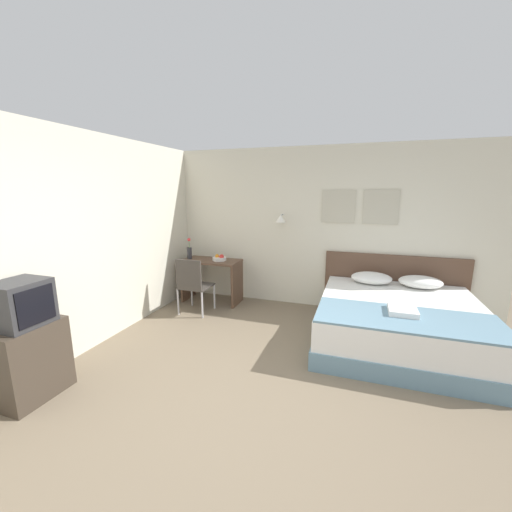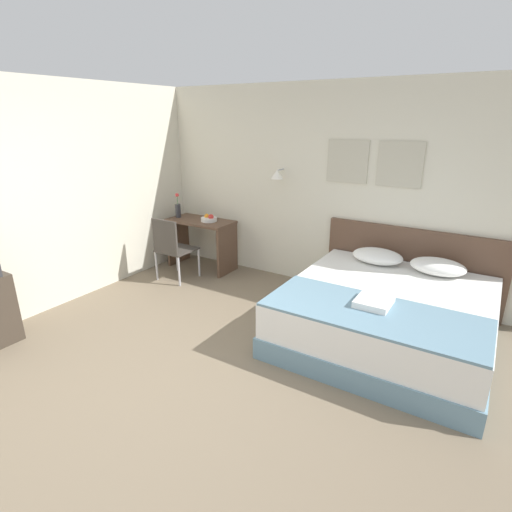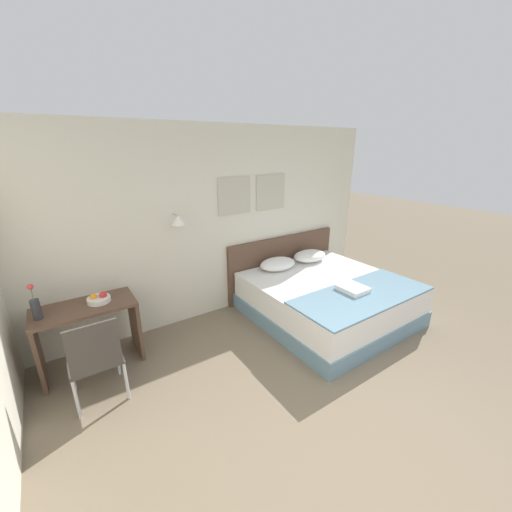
{
  "view_description": "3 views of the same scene",
  "coord_description": "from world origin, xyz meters",
  "px_view_note": "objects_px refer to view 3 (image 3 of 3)",
  "views": [
    {
      "loc": [
        0.71,
        -2.25,
        1.95
      ],
      "look_at": [
        -0.73,
        2.04,
        1.0
      ],
      "focal_mm": 22.0,
      "sensor_mm": 36.0,
      "label": 1
    },
    {
      "loc": [
        2.05,
        -1.93,
        2.22
      ],
      "look_at": [
        -0.2,
        1.68,
        0.73
      ],
      "focal_mm": 28.0,
      "sensor_mm": 36.0,
      "label": 2
    },
    {
      "loc": [
        -1.88,
        -0.9,
        2.37
      ],
      "look_at": [
        0.16,
        2.13,
        1.08
      ],
      "focal_mm": 22.0,
      "sensor_mm": 36.0,
      "label": 3
    }
  ],
  "objects_px": {
    "bed": "(327,299)",
    "pillow_left": "(278,264)",
    "throw_blanket": "(363,295)",
    "desk_chair": "(95,356)",
    "folded_towel_near_foot": "(353,288)",
    "desk": "(88,326)",
    "headboard": "(283,264)",
    "pillow_right": "(310,256)",
    "flower_vase": "(36,307)",
    "fruit_bowl": "(99,299)"
  },
  "relations": [
    {
      "from": "bed",
      "to": "headboard",
      "type": "relative_size",
      "value": 0.96
    },
    {
      "from": "throw_blanket",
      "to": "desk",
      "type": "bearing_deg",
      "value": 156.87
    },
    {
      "from": "bed",
      "to": "throw_blanket",
      "type": "xyz_separation_m",
      "value": [
        -0.0,
        -0.58,
        0.3
      ]
    },
    {
      "from": "throw_blanket",
      "to": "fruit_bowl",
      "type": "xyz_separation_m",
      "value": [
        -2.83,
        1.28,
        0.21
      ]
    },
    {
      "from": "headboard",
      "to": "folded_towel_near_foot",
      "type": "xyz_separation_m",
      "value": [
        -0.03,
        -1.48,
        0.14
      ]
    },
    {
      "from": "folded_towel_near_foot",
      "to": "desk_chair",
      "type": "bearing_deg",
      "value": 170.53
    },
    {
      "from": "pillow_left",
      "to": "throw_blanket",
      "type": "bearing_deg",
      "value": -75.92
    },
    {
      "from": "bed",
      "to": "flower_vase",
      "type": "distance_m",
      "value": 3.5
    },
    {
      "from": "headboard",
      "to": "throw_blanket",
      "type": "bearing_deg",
      "value": -90.0
    },
    {
      "from": "pillow_left",
      "to": "throw_blanket",
      "type": "relative_size",
      "value": 0.31
    },
    {
      "from": "bed",
      "to": "desk_chair",
      "type": "relative_size",
      "value": 2.2
    },
    {
      "from": "bed",
      "to": "fruit_bowl",
      "type": "xyz_separation_m",
      "value": [
        -2.83,
        0.7,
        0.51
      ]
    },
    {
      "from": "pillow_right",
      "to": "flower_vase",
      "type": "relative_size",
      "value": 1.57
    },
    {
      "from": "headboard",
      "to": "flower_vase",
      "type": "xyz_separation_m",
      "value": [
        -3.39,
        -0.38,
        0.4
      ]
    },
    {
      "from": "folded_towel_near_foot",
      "to": "flower_vase",
      "type": "distance_m",
      "value": 3.54
    },
    {
      "from": "pillow_right",
      "to": "desk",
      "type": "bearing_deg",
      "value": -179.05
    },
    {
      "from": "headboard",
      "to": "desk",
      "type": "relative_size",
      "value": 2.08
    },
    {
      "from": "pillow_left",
      "to": "pillow_right",
      "type": "bearing_deg",
      "value": 0.0
    },
    {
      "from": "pillow_left",
      "to": "pillow_right",
      "type": "height_order",
      "value": "same"
    },
    {
      "from": "pillow_right",
      "to": "desk_chair",
      "type": "xyz_separation_m",
      "value": [
        -3.34,
        -0.69,
        -0.13
      ]
    },
    {
      "from": "flower_vase",
      "to": "fruit_bowl",
      "type": "bearing_deg",
      "value": 5.44
    },
    {
      "from": "bed",
      "to": "desk_chair",
      "type": "distance_m",
      "value": 3.01
    },
    {
      "from": "desk",
      "to": "bed",
      "type": "bearing_deg",
      "value": -13.07
    },
    {
      "from": "throw_blanket",
      "to": "headboard",
      "type": "bearing_deg",
      "value": 90.0
    },
    {
      "from": "headboard",
      "to": "folded_towel_near_foot",
      "type": "height_order",
      "value": "headboard"
    },
    {
      "from": "desk",
      "to": "flower_vase",
      "type": "relative_size",
      "value": 2.68
    },
    {
      "from": "pillow_right",
      "to": "desk_chair",
      "type": "height_order",
      "value": "desk_chair"
    },
    {
      "from": "bed",
      "to": "headboard",
      "type": "height_order",
      "value": "headboard"
    },
    {
      "from": "headboard",
      "to": "flower_vase",
      "type": "relative_size",
      "value": 5.59
    },
    {
      "from": "throw_blanket",
      "to": "desk",
      "type": "height_order",
      "value": "desk"
    },
    {
      "from": "fruit_bowl",
      "to": "flower_vase",
      "type": "xyz_separation_m",
      "value": [
        -0.56,
        -0.05,
        0.09
      ]
    },
    {
      "from": "pillow_right",
      "to": "desk",
      "type": "height_order",
      "value": "desk"
    },
    {
      "from": "bed",
      "to": "pillow_left",
      "type": "height_order",
      "value": "pillow_left"
    },
    {
      "from": "headboard",
      "to": "desk",
      "type": "xyz_separation_m",
      "value": [
        -2.99,
        -0.34,
        0.03
      ]
    },
    {
      "from": "bed",
      "to": "desk",
      "type": "xyz_separation_m",
      "value": [
        -2.99,
        0.69,
        0.23
      ]
    },
    {
      "from": "bed",
      "to": "desk",
      "type": "distance_m",
      "value": 3.07
    },
    {
      "from": "desk_chair",
      "to": "fruit_bowl",
      "type": "relative_size",
      "value": 3.84
    },
    {
      "from": "pillow_left",
      "to": "folded_towel_near_foot",
      "type": "distance_m",
      "value": 1.23
    },
    {
      "from": "pillow_left",
      "to": "pillow_right",
      "type": "xyz_separation_m",
      "value": [
        0.67,
        0.0,
        0.0
      ]
    },
    {
      "from": "headboard",
      "to": "fruit_bowl",
      "type": "relative_size",
      "value": 8.81
    },
    {
      "from": "desk",
      "to": "pillow_left",
      "type": "bearing_deg",
      "value": 1.19
    },
    {
      "from": "headboard",
      "to": "fruit_bowl",
      "type": "distance_m",
      "value": 2.87
    },
    {
      "from": "flower_vase",
      "to": "folded_towel_near_foot",
      "type": "bearing_deg",
      "value": -17.99
    },
    {
      "from": "folded_towel_near_foot",
      "to": "desk",
      "type": "height_order",
      "value": "desk"
    },
    {
      "from": "throw_blanket",
      "to": "folded_towel_near_foot",
      "type": "distance_m",
      "value": 0.15
    },
    {
      "from": "pillow_left",
      "to": "desk",
      "type": "height_order",
      "value": "desk"
    },
    {
      "from": "folded_towel_near_foot",
      "to": "fruit_bowl",
      "type": "bearing_deg",
      "value": 157.81
    },
    {
      "from": "pillow_right",
      "to": "folded_towel_near_foot",
      "type": "distance_m",
      "value": 1.24
    },
    {
      "from": "throw_blanket",
      "to": "desk_chair",
      "type": "xyz_separation_m",
      "value": [
        -3.0,
        0.64,
        -0.05
      ]
    },
    {
      "from": "headboard",
      "to": "fruit_bowl",
      "type": "xyz_separation_m",
      "value": [
        -2.83,
        -0.33,
        0.31
      ]
    }
  ]
}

